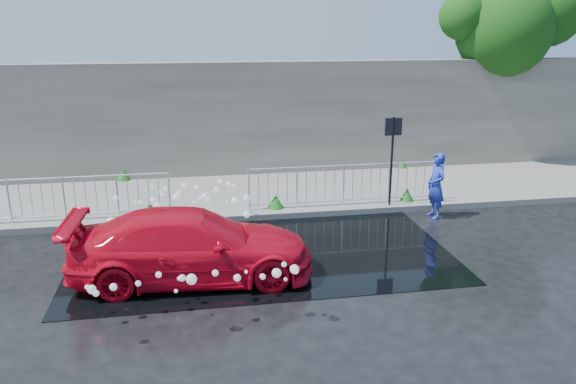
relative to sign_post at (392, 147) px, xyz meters
name	(u,v)px	position (x,y,z in m)	size (l,w,h in m)	color
ground	(243,270)	(-4.20, -3.10, -1.72)	(90.00, 90.00, 0.00)	black
pavement	(226,195)	(-4.20, 1.90, -1.65)	(30.00, 4.00, 0.15)	slate
curb	(231,218)	(-4.20, -0.10, -1.64)	(30.00, 0.25, 0.16)	slate
retaining_wall	(219,119)	(-4.20, 4.10, 0.18)	(30.00, 0.60, 3.50)	#5B584D
puddle	(261,249)	(-3.70, -2.10, -1.72)	(8.00, 5.00, 0.01)	black
sign_post	(392,147)	(0.00, 0.00, 0.00)	(0.45, 0.06, 2.50)	black
tree	(513,24)	(5.61, 4.31, 3.05)	(4.99, 3.20, 6.41)	#332114
railing_left	(64,197)	(-8.20, 0.25, -0.99)	(5.05, 0.05, 1.10)	silver
railing_right	(344,183)	(-1.20, 0.25, -0.99)	(5.05, 0.05, 1.10)	silver
weeds	(215,194)	(-4.53, 1.30, -1.41)	(12.17, 3.93, 0.36)	#185316
water_spray	(190,222)	(-5.20, -2.14, -0.97)	(3.56, 5.68, 1.09)	white
red_car	(192,246)	(-5.18, -3.28, -1.05)	(1.89, 4.64, 1.35)	red
person	(436,186)	(0.95, -0.71, -0.88)	(0.62, 0.40, 1.69)	#2433B5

